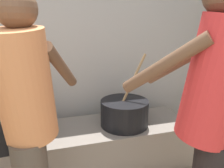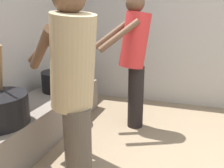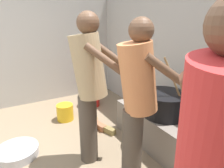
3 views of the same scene
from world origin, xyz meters
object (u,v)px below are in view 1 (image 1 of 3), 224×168
object	(u,v)px
cooking_pot_main	(124,113)
cook_in_orange_shirt	(28,115)
cooking_pot_secondary	(4,125)
cook_in_red_shirt	(212,112)

from	to	relation	value
cooking_pot_main	cook_in_orange_shirt	distance (m)	1.07
cooking_pot_secondary	cook_in_orange_shirt	xyz separation A→B (m)	(0.28, -0.63, 0.32)
cooking_pot_main	cook_in_orange_shirt	bearing A→B (deg)	-142.30
cooking_pot_main	cook_in_red_shirt	bearing A→B (deg)	-81.36
cooking_pot_main	cook_in_red_shirt	size ratio (longest dim) A/B	0.43
cooking_pot_secondary	cook_in_red_shirt	distance (m)	1.61
cooking_pot_secondary	cook_in_orange_shirt	world-z (taller)	cook_in_orange_shirt
cook_in_orange_shirt	cook_in_red_shirt	world-z (taller)	cook_in_red_shirt
cooking_pot_secondary	cook_in_orange_shirt	bearing A→B (deg)	-66.33
cooking_pot_main	cooking_pot_secondary	distance (m)	1.09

